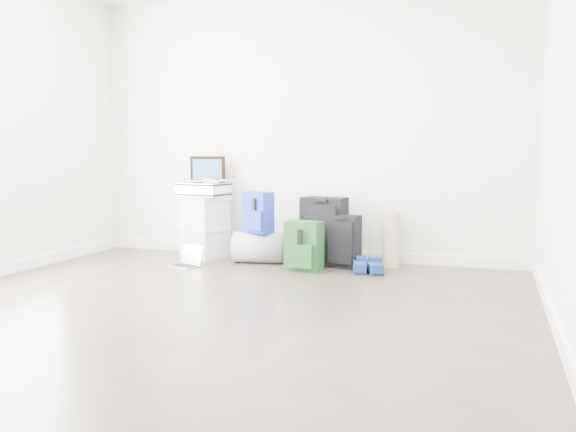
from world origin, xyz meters
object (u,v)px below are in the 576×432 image
(laptop, at_px, (188,261))
(boxes_stack, at_px, (204,226))
(briefcase, at_px, (204,189))
(duffel_bag, at_px, (259,247))
(large_suitcase, at_px, (324,231))
(carry_on, at_px, (343,241))

(laptop, bearing_deg, boxes_stack, 118.80)
(boxes_stack, distance_m, laptop, 0.62)
(briefcase, bearing_deg, boxes_stack, 9.54)
(duffel_bag, distance_m, laptop, 0.71)
(boxes_stack, xyz_separation_m, large_suitcase, (1.30, -0.03, 0.01))
(duffel_bag, xyz_separation_m, laptop, (-0.58, -0.40, -0.11))
(large_suitcase, xyz_separation_m, laptop, (-1.21, -0.52, -0.28))
(duffel_bag, distance_m, carry_on, 0.85)
(briefcase, bearing_deg, large_suitcase, 8.28)
(large_suitcase, distance_m, carry_on, 0.24)
(briefcase, xyz_separation_m, duffel_bag, (0.67, -0.15, -0.55))
(boxes_stack, bearing_deg, duffel_bag, 11.34)
(duffel_bag, relative_size, carry_on, 0.99)
(laptop, bearing_deg, carry_on, 36.05)
(duffel_bag, xyz_separation_m, carry_on, (0.84, 0.02, 0.10))
(boxes_stack, bearing_deg, carry_on, 19.25)
(briefcase, distance_m, duffel_bag, 0.88)
(briefcase, relative_size, carry_on, 0.93)
(boxes_stack, relative_size, large_suitcase, 0.98)
(large_suitcase, xyz_separation_m, carry_on, (0.21, -0.10, -0.08))
(carry_on, bearing_deg, boxes_stack, -175.54)
(briefcase, distance_m, carry_on, 1.58)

